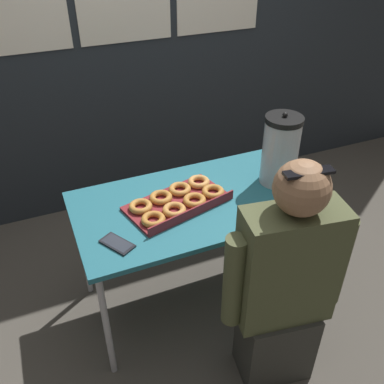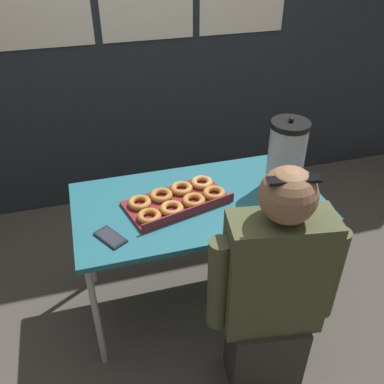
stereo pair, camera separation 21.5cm
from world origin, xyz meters
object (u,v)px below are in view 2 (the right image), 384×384
(cell_phone, at_px, (110,237))
(person_seated, at_px, (272,295))
(coffee_urn, at_px, (286,155))
(donut_box, at_px, (177,200))

(cell_phone, xyz_separation_m, person_seated, (0.63, -0.41, -0.14))
(person_seated, bearing_deg, cell_phone, -24.47)
(coffee_urn, height_order, person_seated, person_seated)
(donut_box, distance_m, cell_phone, 0.40)
(donut_box, xyz_separation_m, person_seated, (0.27, -0.59, -0.15))
(cell_phone, bearing_deg, coffee_urn, -20.39)
(coffee_urn, height_order, cell_phone, coffee_urn)
(coffee_urn, relative_size, person_seated, 0.33)
(coffee_urn, bearing_deg, donut_box, 179.84)
(donut_box, distance_m, person_seated, 0.67)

